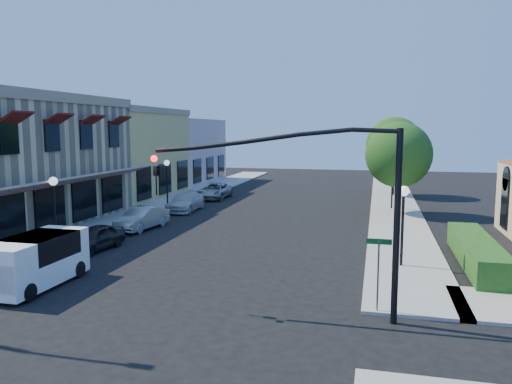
% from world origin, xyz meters
% --- Properties ---
extents(ground, '(120.00, 120.00, 0.00)m').
position_xyz_m(ground, '(0.00, 0.00, 0.00)').
color(ground, black).
rests_on(ground, ground).
extents(sidewalk_left, '(3.50, 50.00, 0.12)m').
position_xyz_m(sidewalk_left, '(-8.75, 27.00, 0.06)').
color(sidewalk_left, gray).
rests_on(sidewalk_left, ground).
extents(sidewalk_right, '(3.50, 50.00, 0.12)m').
position_xyz_m(sidewalk_right, '(8.75, 27.00, 0.06)').
color(sidewalk_right, gray).
rests_on(sidewalk_right, ground).
extents(curb_red_strip, '(0.25, 10.00, 0.06)m').
position_xyz_m(curb_red_strip, '(-6.90, 8.00, 0.00)').
color(curb_red_strip, maroon).
rests_on(curb_red_strip, ground).
extents(yellow_stucco_building, '(10.00, 12.00, 7.60)m').
position_xyz_m(yellow_stucco_building, '(-15.50, 26.00, 3.80)').
color(yellow_stucco_building, tan).
rests_on(yellow_stucco_building, ground).
extents(pink_stucco_building, '(10.00, 12.00, 7.00)m').
position_xyz_m(pink_stucco_building, '(-15.50, 38.00, 3.50)').
color(pink_stucco_building, tan).
rests_on(pink_stucco_building, ground).
extents(hedge, '(1.40, 8.00, 1.10)m').
position_xyz_m(hedge, '(11.70, 9.00, 0.00)').
color(hedge, '#205117').
rests_on(hedge, ground).
extents(street_tree_a, '(4.56, 4.56, 6.48)m').
position_xyz_m(street_tree_a, '(8.80, 22.00, 4.19)').
color(street_tree_a, '#362315').
rests_on(street_tree_a, ground).
extents(street_tree_b, '(4.94, 4.94, 7.02)m').
position_xyz_m(street_tree_b, '(8.80, 32.00, 4.54)').
color(street_tree_b, '#362315').
rests_on(street_tree_b, ground).
extents(signal_mast_arm, '(8.01, 0.39, 6.00)m').
position_xyz_m(signal_mast_arm, '(5.86, 1.50, 4.09)').
color(signal_mast_arm, black).
rests_on(signal_mast_arm, ground).
extents(street_name_sign, '(0.80, 0.06, 2.50)m').
position_xyz_m(street_name_sign, '(7.50, 2.20, 1.70)').
color(street_name_sign, '#595B5E').
rests_on(street_name_sign, ground).
extents(lamppost_left_near, '(0.44, 0.44, 3.57)m').
position_xyz_m(lamppost_left_near, '(-8.50, 8.00, 2.74)').
color(lamppost_left_near, black).
rests_on(lamppost_left_near, ground).
extents(lamppost_left_far, '(0.44, 0.44, 3.57)m').
position_xyz_m(lamppost_left_far, '(-8.50, 22.00, 2.74)').
color(lamppost_left_far, black).
rests_on(lamppost_left_far, ground).
extents(lamppost_right_near, '(0.44, 0.44, 3.57)m').
position_xyz_m(lamppost_right_near, '(8.50, 8.00, 2.74)').
color(lamppost_right_near, black).
rests_on(lamppost_right_near, ground).
extents(lamppost_right_far, '(0.44, 0.44, 3.57)m').
position_xyz_m(lamppost_right_far, '(8.50, 24.00, 2.74)').
color(lamppost_right_far, black).
rests_on(lamppost_right_far, ground).
extents(white_van, '(1.95, 4.38, 1.94)m').
position_xyz_m(white_van, '(-5.13, 1.95, 1.12)').
color(white_van, white).
rests_on(white_van, ground).
extents(parked_car_a, '(1.84, 3.76, 1.24)m').
position_xyz_m(parked_car_a, '(-6.11, 7.70, 0.62)').
color(parked_car_a, black).
rests_on(parked_car_a, ground).
extents(parked_car_b, '(1.96, 4.22, 1.34)m').
position_xyz_m(parked_car_b, '(-6.20, 13.00, 0.67)').
color(parked_car_b, '#9A9D9F').
rests_on(parked_car_b, ground).
extents(parked_car_c, '(1.99, 4.63, 1.33)m').
position_xyz_m(parked_car_c, '(-6.20, 20.00, 0.66)').
color(parked_car_c, '#B8B9B7').
rests_on(parked_car_c, ground).
extents(parked_car_d, '(2.25, 4.82, 1.33)m').
position_xyz_m(parked_car_d, '(-6.20, 26.67, 0.67)').
color(parked_car_d, gray).
rests_on(parked_car_d, ground).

